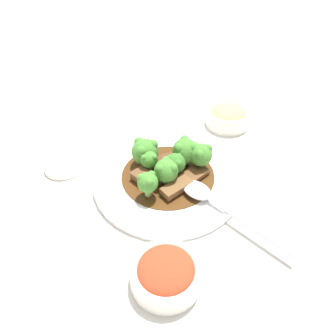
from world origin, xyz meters
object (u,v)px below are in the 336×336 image
object	(u,v)px
main_plate	(168,177)
beef_strip_3	(144,177)
broccoli_floret_4	(201,154)
beef_strip_0	(168,159)
broccoli_floret_5	(175,163)
beef_strip_1	(191,176)
sauce_dish	(64,165)
broccoli_floret_3	(166,170)
side_bowl_appetizer	(228,116)
broccoli_floret_6	(185,150)
broccoli_floret_1	(145,151)
broccoli_floret_0	(149,159)
side_bowl_kimchi	(166,273)
beef_strip_2	(177,187)
broccoli_floret_2	(148,182)
serving_spoon	(206,197)

from	to	relation	value
main_plate	beef_strip_3	world-z (taller)	beef_strip_3
broccoli_floret_4	beef_strip_0	bearing A→B (deg)	-168.18
broccoli_floret_5	beef_strip_1	bearing A→B (deg)	-2.07
beef_strip_0	sauce_dish	bearing A→B (deg)	-154.85
main_plate	broccoli_floret_5	distance (m)	0.04
broccoli_floret_3	side_bowl_appetizer	distance (m)	0.27
beef_strip_3	sauce_dish	world-z (taller)	beef_strip_3
broccoli_floret_4	broccoli_floret_6	size ratio (longest dim) A/B	0.95
beef_strip_1	broccoli_floret_1	size ratio (longest dim) A/B	1.50
beef_strip_1	beef_strip_3	distance (m)	0.09
broccoli_floret_0	side_bowl_appetizer	bearing A→B (deg)	72.30
main_plate	broccoli_floret_1	world-z (taller)	broccoli_floret_1
side_bowl_kimchi	side_bowl_appetizer	world-z (taller)	side_bowl_appetizer
beef_strip_2	broccoli_floret_6	distance (m)	0.08
beef_strip_2	broccoli_floret_2	bearing A→B (deg)	-140.45
broccoli_floret_0	broccoli_floret_3	world-z (taller)	broccoli_floret_3
beef_strip_0	broccoli_floret_4	size ratio (longest dim) A/B	1.36
main_plate	beef_strip_3	bearing A→B (deg)	-131.47
side_bowl_kimchi	serving_spoon	bearing A→B (deg)	90.54
main_plate	beef_strip_0	xyz separation A→B (m)	(-0.02, 0.03, 0.01)
beef_strip_0	broccoli_floret_0	world-z (taller)	broccoli_floret_0
broccoli_floret_4	side_bowl_appetizer	distance (m)	0.20
beef_strip_1	broccoli_floret_6	size ratio (longest dim) A/B	1.46
beef_strip_3	broccoli_floret_4	size ratio (longest dim) A/B	1.03
serving_spoon	beef_strip_3	bearing A→B (deg)	-177.06
beef_strip_3	sauce_dish	xyz separation A→B (m)	(-0.18, -0.02, -0.02)
beef_strip_0	beef_strip_1	xyz separation A→B (m)	(0.06, -0.02, -0.00)
beef_strip_3	sauce_dish	bearing A→B (deg)	-172.92
broccoli_floret_1	broccoli_floret_5	bearing A→B (deg)	-0.09
broccoli_floret_3	broccoli_floret_4	bearing A→B (deg)	58.29
beef_strip_2	beef_strip_3	distance (m)	0.07
broccoli_floret_3	broccoli_floret_4	xyz separation A→B (m)	(0.04, 0.07, 0.00)
side_bowl_appetizer	beef_strip_3	bearing A→B (deg)	-104.86
beef_strip_0	broccoli_floret_6	bearing A→B (deg)	20.01
beef_strip_0	serving_spoon	xyz separation A→B (m)	(0.11, -0.06, 0.00)
side_bowl_appetizer	sauce_dish	world-z (taller)	side_bowl_appetizer
broccoli_floret_3	side_bowl_kimchi	distance (m)	0.20
broccoli_floret_1	broccoli_floret_3	world-z (taller)	broccoli_floret_1
serving_spoon	side_bowl_appetizer	distance (m)	0.28
beef_strip_3	serving_spoon	size ratio (longest dim) A/B	0.25
beef_strip_0	broccoli_floret_5	bearing A→B (deg)	-40.80
broccoli_floret_5	broccoli_floret_4	bearing A→B (deg)	44.44
side_bowl_appetizer	side_bowl_kimchi	bearing A→B (deg)	-83.42
side_bowl_kimchi	beef_strip_3	bearing A→B (deg)	127.93
broccoli_floret_0	broccoli_floret_2	world-z (taller)	broccoli_floret_2
serving_spoon	sauce_dish	bearing A→B (deg)	-174.60
broccoli_floret_0	beef_strip_2	bearing A→B (deg)	-20.37
serving_spoon	sauce_dish	size ratio (longest dim) A/B	2.72
beef_strip_0	beef_strip_3	bearing A→B (deg)	-103.41
broccoli_floret_2	serving_spoon	bearing A→B (deg)	20.28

